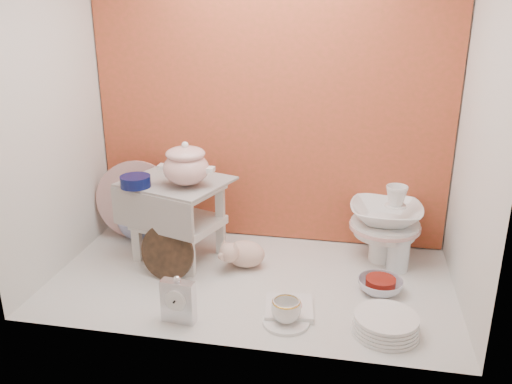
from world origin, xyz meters
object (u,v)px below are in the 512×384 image
Objects in this scene: floral_platter at (137,200)px; crystal_bowl at (380,286)px; mantel_clock at (178,299)px; dinner_plate_stack at (386,324)px; plush_pig at (245,253)px; blue_white_vase at (138,216)px; gold_rim_teacup at (286,310)px; porcelain_tower at (385,223)px; soup_tureen at (186,164)px; step_stool at (178,219)px.

crystal_bowl is at bearing -15.27° from floral_platter.
mantel_clock reaches higher than crystal_bowl.
dinner_plate_stack is 1.34× the size of crystal_bowl.
floral_platter is at bearing 136.60° from plush_pig.
blue_white_vase reaches higher than dinner_plate_stack.
mantel_clock is at bearing -154.26° from crystal_bowl.
gold_rim_teacup reaches higher than crystal_bowl.
blue_white_vase is at bearing 115.36° from floral_platter.
mantel_clock is at bearing -57.20° from floral_platter.
plush_pig is at bearing -162.65° from porcelain_tower.
soup_tureen is at bearing -35.12° from blue_white_vase.
step_stool is 1.00m from porcelain_tower.
soup_tureen is 0.52m from floral_platter.
porcelain_tower reaches higher than gold_rim_teacup.
mantel_clock is 1.07m from porcelain_tower.
soup_tureen reaches higher than floral_platter.
step_stool reaches higher than porcelain_tower.
soup_tureen is at bearing 108.43° from mantel_clock.
floral_platter is 2.18× the size of crystal_bowl.
floral_platter reaches higher than gold_rim_teacup.
floral_platter is 2.15× the size of mantel_clock.
gold_rim_teacup is 0.45× the size of dinner_plate_stack.
gold_rim_teacup is at bearing 14.83° from mantel_clock.
plush_pig is (0.34, -0.05, -0.13)m from step_stool.
blue_white_vase reaches higher than gold_rim_teacup.
step_stool is 0.34m from floral_platter.
floral_platter reaches higher than step_stool.
mantel_clock is 1.70× the size of gold_rim_teacup.
blue_white_vase is at bearing 178.18° from porcelain_tower.
soup_tureen reaches higher than porcelain_tower.
dinner_plate_stack is 0.64m from porcelain_tower.
soup_tureen is 0.64× the size of porcelain_tower.
step_stool reaches higher than blue_white_vase.
soup_tureen reaches higher than dinner_plate_stack.
dinner_plate_stack is (0.98, -0.47, -0.16)m from step_stool.
dinner_plate_stack is (0.64, -0.42, -0.03)m from plush_pig.
soup_tureen is at bearing 141.54° from gold_rim_teacup.
crystal_bowl is at bearing 31.80° from mantel_clock.
step_stool is 3.93× the size of gold_rim_teacup.
blue_white_vase is 0.95× the size of plush_pig.
crystal_bowl is (0.79, 0.38, -0.07)m from mantel_clock.
plush_pig is 1.24× the size of crystal_bowl.
step_stool is 2.31× the size of mantel_clock.
porcelain_tower is (0.64, 0.20, 0.12)m from plush_pig.
crystal_bowl is (1.25, -0.34, -0.18)m from floral_platter.
mantel_clock is 0.82× the size of plush_pig.
plush_pig reaches higher than dinner_plate_stack.
floral_platter reaches higher than blue_white_vase.
blue_white_vase reaches higher than crystal_bowl.
dinner_plate_stack is (0.80, 0.08, -0.06)m from mantel_clock.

